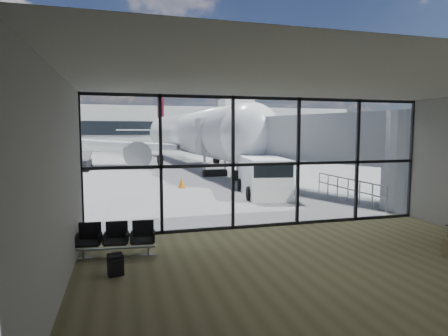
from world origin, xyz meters
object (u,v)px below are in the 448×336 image
seating_row (116,237)px  service_van (264,176)px  backpack (116,265)px  belt_loader (82,164)px  airliner (187,134)px

seating_row → service_van: 10.79m
backpack → belt_loader: belt_loader is taller
airliner → service_van: 21.25m
backpack → service_van: (7.31, 9.41, 0.76)m
seating_row → service_van: service_van is taller
airliner → belt_loader: 11.61m
seating_row → belt_loader: size_ratio=0.56×
backpack → belt_loader: size_ratio=0.14×
seating_row → service_van: bearing=53.1°
backpack → service_van: size_ratio=0.11×
belt_loader → seating_row: bearing=-77.3°
service_van → belt_loader: size_ratio=1.32×
service_van → backpack: bearing=-118.6°
airliner → service_van: airliner is taller
backpack → service_van: bearing=40.5°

